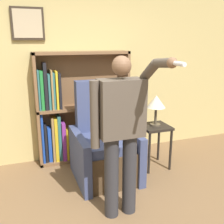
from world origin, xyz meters
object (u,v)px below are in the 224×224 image
Objects in this scene: bookcase at (72,112)px; table_lamp at (156,103)px; armchair at (104,149)px; side_table at (155,134)px; person_standing at (121,129)px.

bookcase is 1.28m from table_lamp.
side_table is (0.79, 0.00, 0.12)m from armchair.
armchair is at bearing 83.90° from person_standing.
side_table is at bearing -31.66° from bookcase.
table_lamp is at bearing 0.00° from side_table.
side_table is at bearing 0.24° from armchair.
person_standing is 1.32m from side_table.
side_table is 1.44× the size of table_lamp.
person_standing is (-0.09, -0.87, 0.58)m from armchair.
armchair reaches higher than table_lamp.
armchair is 1.05m from person_standing.
bookcase is 1.29× the size of armchair.
armchair is 2.93× the size of table_lamp.
bookcase reaches higher than side_table.
bookcase reaches higher than table_lamp.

